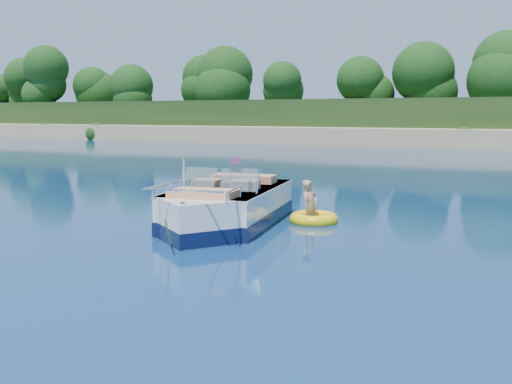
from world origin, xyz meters
TOP-DOWN VIEW (x-y plane):
  - ground at (0.00, 0.00)m, footprint 160.00×160.00m
  - shoreline at (0.00, 63.77)m, footprint 170.00×59.00m
  - treeline at (0.04, 41.01)m, footprint 150.00×7.12m
  - motorboat at (-0.03, 0.37)m, footprint 2.88×6.15m
  - tow_tube at (1.72, 1.83)m, footprint 1.41×1.41m
  - boy at (1.64, 1.83)m, footprint 0.51×0.80m

SIDE VIEW (x-z plane):
  - ground at x=0.00m, z-range 0.00..0.00m
  - boy at x=1.64m, z-range -0.73..0.73m
  - tow_tube at x=1.72m, z-range -0.08..0.25m
  - motorboat at x=-0.03m, z-range -0.63..1.43m
  - shoreline at x=0.00m, z-range -2.02..3.98m
  - treeline at x=0.04m, z-range 1.45..9.64m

